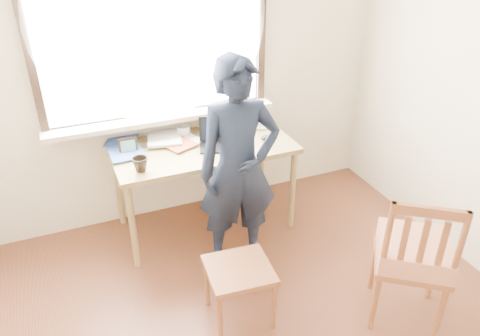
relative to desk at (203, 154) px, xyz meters
name	(u,v)px	position (x,y,z in m)	size (l,w,h in m)	color
room_shell	(285,104)	(-0.06, -1.43, 0.95)	(3.52, 4.02, 2.61)	beige
desk	(203,154)	(0.00, 0.00, 0.00)	(1.42, 0.71, 0.76)	olive
laptop	(219,139)	(0.12, -0.04, 0.13)	(0.37, 0.33, 0.21)	black
mug_white	(184,131)	(-0.09, 0.23, 0.12)	(0.11, 0.11, 0.09)	white
mug_dark	(140,164)	(-0.54, -0.21, 0.13)	(0.11, 0.11, 0.10)	black
mouse	(267,138)	(0.51, -0.10, 0.10)	(0.10, 0.07, 0.04)	black
desk_clutter	(164,144)	(-0.29, 0.11, 0.10)	(0.62, 0.48, 0.04)	white
book_a	(151,140)	(-0.36, 0.23, 0.09)	(0.22, 0.29, 0.03)	white
book_b	(245,123)	(0.48, 0.26, 0.09)	(0.19, 0.26, 0.02)	white
picture_frame	(128,146)	(-0.56, 0.10, 0.13)	(0.14, 0.02, 0.11)	black
work_chair	(239,276)	(-0.13, -1.07, -0.33)	(0.44, 0.42, 0.42)	brown
side_chair	(413,254)	(0.88, -1.47, -0.17)	(0.62, 0.62, 0.98)	brown
person	(239,168)	(0.09, -0.52, 0.12)	(0.59, 0.38, 1.61)	black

